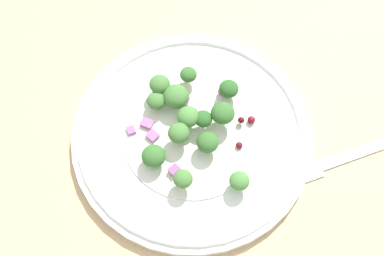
{
  "coord_description": "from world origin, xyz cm",
  "views": [
    {
      "loc": [
        4.6,
        -25.68,
        54.82
      ],
      "look_at": [
        1.32,
        -1.03,
        2.7
      ],
      "focal_mm": 48.35,
      "sensor_mm": 36.0,
      "label": 1
    }
  ],
  "objects_px": {
    "plate": "(192,135)",
    "fork": "(356,154)",
    "broccoli_floret_0": "(160,84)",
    "broccoli_floret_1": "(239,181)",
    "broccoli_floret_2": "(183,179)"
  },
  "relations": [
    {
      "from": "plate",
      "to": "broccoli_floret_1",
      "type": "height_order",
      "value": "broccoli_floret_1"
    },
    {
      "from": "broccoli_floret_2",
      "to": "broccoli_floret_1",
      "type": "bearing_deg",
      "value": 6.59
    },
    {
      "from": "plate",
      "to": "fork",
      "type": "height_order",
      "value": "plate"
    },
    {
      "from": "broccoli_floret_2",
      "to": "fork",
      "type": "distance_m",
      "value": 0.2
    },
    {
      "from": "broccoli_floret_1",
      "to": "broccoli_floret_2",
      "type": "relative_size",
      "value": 1.04
    },
    {
      "from": "plate",
      "to": "broccoli_floret_2",
      "type": "distance_m",
      "value": 0.07
    },
    {
      "from": "broccoli_floret_1",
      "to": "fork",
      "type": "distance_m",
      "value": 0.15
    },
    {
      "from": "plate",
      "to": "fork",
      "type": "bearing_deg",
      "value": 1.27
    },
    {
      "from": "broccoli_floret_2",
      "to": "plate",
      "type": "bearing_deg",
      "value": 88.85
    },
    {
      "from": "plate",
      "to": "broccoli_floret_1",
      "type": "xyz_separation_m",
      "value": [
        0.06,
        -0.06,
        0.02
      ]
    },
    {
      "from": "plate",
      "to": "broccoli_floret_0",
      "type": "height_order",
      "value": "broccoli_floret_0"
    },
    {
      "from": "broccoli_floret_0",
      "to": "broccoli_floret_1",
      "type": "bearing_deg",
      "value": -45.17
    },
    {
      "from": "broccoli_floret_1",
      "to": "fork",
      "type": "xyz_separation_m",
      "value": [
        0.13,
        0.06,
        -0.03
      ]
    },
    {
      "from": "broccoli_floret_1",
      "to": "plate",
      "type": "bearing_deg",
      "value": 136.08
    },
    {
      "from": "broccoli_floret_0",
      "to": "broccoli_floret_2",
      "type": "relative_size",
      "value": 1.13
    }
  ]
}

